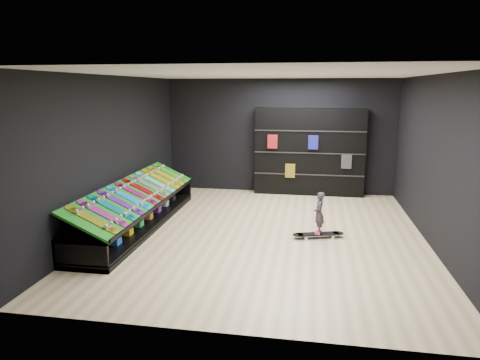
% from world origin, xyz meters
% --- Properties ---
extents(floor, '(6.00, 7.00, 0.01)m').
position_xyz_m(floor, '(0.00, 0.00, 0.00)').
color(floor, beige).
rests_on(floor, ground).
extents(ceiling, '(6.00, 7.00, 0.01)m').
position_xyz_m(ceiling, '(0.00, 0.00, 3.00)').
color(ceiling, white).
rests_on(ceiling, ground).
extents(wall_back, '(6.00, 0.02, 3.00)m').
position_xyz_m(wall_back, '(0.00, 3.50, 1.50)').
color(wall_back, black).
rests_on(wall_back, ground).
extents(wall_front, '(6.00, 0.02, 3.00)m').
position_xyz_m(wall_front, '(0.00, -3.50, 1.50)').
color(wall_front, black).
rests_on(wall_front, ground).
extents(wall_left, '(0.02, 7.00, 3.00)m').
position_xyz_m(wall_left, '(-3.00, 0.00, 1.50)').
color(wall_left, black).
rests_on(wall_left, ground).
extents(wall_right, '(0.02, 7.00, 3.00)m').
position_xyz_m(wall_right, '(3.00, 0.00, 1.50)').
color(wall_right, black).
rests_on(wall_right, ground).
extents(display_rack, '(0.90, 4.50, 0.50)m').
position_xyz_m(display_rack, '(-2.55, 0.00, 0.25)').
color(display_rack, black).
rests_on(display_rack, ground).
extents(turf_ramp, '(0.92, 4.50, 0.46)m').
position_xyz_m(turf_ramp, '(-2.50, 0.00, 0.71)').
color(turf_ramp, '#0F6110').
rests_on(turf_ramp, display_rack).
extents(back_shelving, '(2.82, 0.33, 2.25)m').
position_xyz_m(back_shelving, '(0.80, 3.32, 1.13)').
color(back_shelving, black).
rests_on(back_shelving, ground).
extents(floor_skateboard, '(1.00, 0.50, 0.09)m').
position_xyz_m(floor_skateboard, '(1.04, -0.08, 0.04)').
color(floor_skateboard, black).
rests_on(floor_skateboard, ground).
extents(child, '(0.14, 0.19, 0.48)m').
position_xyz_m(child, '(1.04, -0.08, 0.33)').
color(child, black).
rests_on(child, floor_skateboard).
extents(display_board_0, '(0.93, 0.22, 0.50)m').
position_xyz_m(display_board_0, '(-2.49, -1.90, 0.74)').
color(display_board_0, yellow).
rests_on(display_board_0, turf_ramp).
extents(display_board_1, '(0.93, 0.22, 0.50)m').
position_xyz_m(display_board_1, '(-2.49, -1.55, 0.74)').
color(display_board_1, '#2626BF').
rests_on(display_board_1, turf_ramp).
extents(display_board_2, '(0.93, 0.22, 0.50)m').
position_xyz_m(display_board_2, '(-2.49, -1.21, 0.74)').
color(display_board_2, '#0C8C99').
rests_on(display_board_2, turf_ramp).
extents(display_board_3, '(0.93, 0.22, 0.50)m').
position_xyz_m(display_board_3, '(-2.49, -0.86, 0.74)').
color(display_board_3, purple).
rests_on(display_board_3, turf_ramp).
extents(display_board_4, '(0.93, 0.22, 0.50)m').
position_xyz_m(display_board_4, '(-2.49, -0.52, 0.74)').
color(display_board_4, blue).
rests_on(display_board_4, turf_ramp).
extents(display_board_5, '(0.93, 0.22, 0.50)m').
position_xyz_m(display_board_5, '(-2.49, -0.17, 0.74)').
color(display_board_5, '#E5198C').
rests_on(display_board_5, turf_ramp).
extents(display_board_6, '(0.93, 0.22, 0.50)m').
position_xyz_m(display_board_6, '(-2.49, 0.17, 0.74)').
color(display_board_6, red).
rests_on(display_board_6, turf_ramp).
extents(display_board_7, '(0.93, 0.22, 0.50)m').
position_xyz_m(display_board_7, '(-2.49, 0.52, 0.74)').
color(display_board_7, black).
rests_on(display_board_7, turf_ramp).
extents(display_board_8, '(0.93, 0.22, 0.50)m').
position_xyz_m(display_board_8, '(-2.49, 0.86, 0.74)').
color(display_board_8, '#0CB2E5').
rests_on(display_board_8, turf_ramp).
extents(display_board_9, '(0.93, 0.22, 0.50)m').
position_xyz_m(display_board_9, '(-2.49, 1.21, 0.74)').
color(display_board_9, yellow).
rests_on(display_board_9, turf_ramp).
extents(display_board_10, '(0.93, 0.22, 0.50)m').
position_xyz_m(display_board_10, '(-2.49, 1.55, 0.74)').
color(display_board_10, orange).
rests_on(display_board_10, turf_ramp).
extents(display_board_11, '(0.93, 0.22, 0.50)m').
position_xyz_m(display_board_11, '(-2.49, 1.90, 0.74)').
color(display_board_11, green).
rests_on(display_board_11, turf_ramp).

